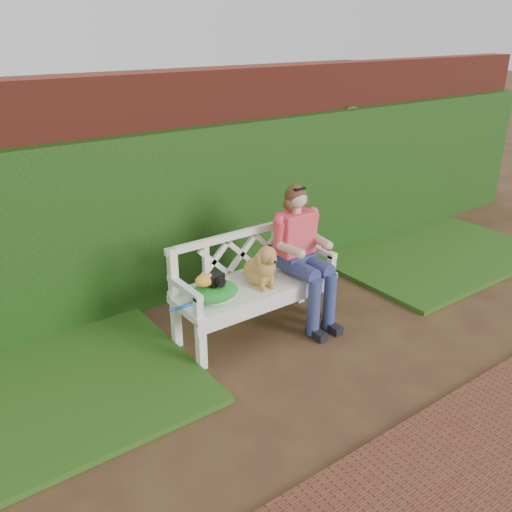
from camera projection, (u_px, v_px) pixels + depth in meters
ground at (333, 349)px, 4.71m from camera, size 60.00×60.00×0.00m
brick_wall at (214, 179)px, 5.69m from camera, size 10.00×0.30×2.20m
ivy_hedge at (226, 207)px, 5.62m from camera, size 10.00×0.18×1.70m
grass_left at (17, 396)px, 4.07m from camera, size 2.60×2.00×0.05m
grass_right at (425, 251)px, 6.66m from camera, size 2.60×2.00×0.05m
brick_paving at (504, 457)px, 3.51m from camera, size 4.00×1.20×0.03m
garden_bench at (256, 308)px, 4.89m from camera, size 1.64×0.78×0.48m
seated_woman at (298, 259)px, 4.98m from camera, size 0.53×0.70×1.23m
dog at (260, 264)px, 4.70m from camera, size 0.37×0.43×0.40m
tennis_racket at (213, 297)px, 4.54m from camera, size 0.67×0.37×0.03m
green_bag at (214, 291)px, 4.51m from camera, size 0.48×0.40×0.14m
camera_item at (215, 279)px, 4.45m from camera, size 0.16×0.13×0.09m
baseball_glove at (205, 280)px, 4.42m from camera, size 0.20×0.17×0.11m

